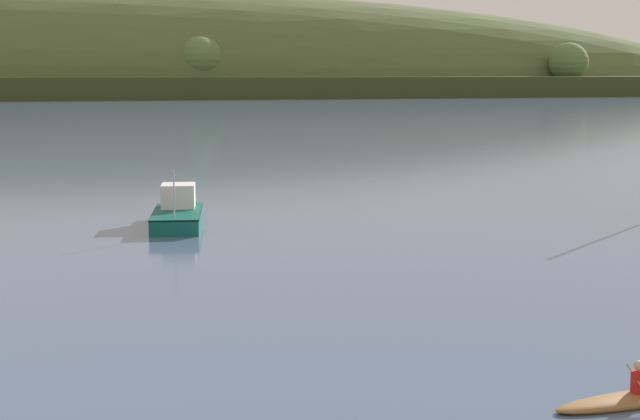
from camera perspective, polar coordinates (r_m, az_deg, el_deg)
far_shoreline_hill at (r=281.81m, az=-13.98°, el=6.86°), size 550.00×109.89×62.06m
fishing_boat_moored at (r=42.76m, az=-8.67°, el=-0.32°), size 2.77×5.90×3.47m
canoe_with_paddler at (r=21.02m, az=18.82°, el=-10.82°), size 4.10×1.67×1.02m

